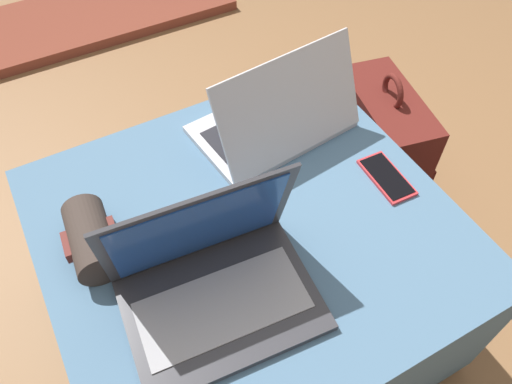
{
  "coord_description": "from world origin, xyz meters",
  "views": [
    {
      "loc": [
        -0.28,
        -0.55,
        1.35
      ],
      "look_at": [
        0.03,
        0.02,
        0.54
      ],
      "focal_mm": 35.0,
      "sensor_mm": 36.0,
      "label": 1
    }
  ],
  "objects": [
    {
      "name": "ground_plane",
      "position": [
        0.0,
        0.0,
        0.0
      ],
      "size": [
        14.0,
        14.0,
        0.0
      ],
      "primitive_type": "plane",
      "color": "olive"
    },
    {
      "name": "ottoman",
      "position": [
        0.0,
        0.0,
        0.23
      ],
      "size": [
        0.86,
        0.82,
        0.46
      ],
      "color": "#2A3D4E",
      "rests_on": "ground_plane"
    },
    {
      "name": "laptop_near",
      "position": [
        -0.13,
        -0.11,
        0.52
      ],
      "size": [
        0.38,
        0.29,
        0.27
      ],
      "rotation": [
        0.0,
        0.0,
        -0.09
      ],
      "color": "#333338",
      "rests_on": "ottoman"
    },
    {
      "name": "laptop_far",
      "position": [
        0.19,
        0.21,
        0.51
      ],
      "size": [
        0.4,
        0.28,
        0.24
      ],
      "rotation": [
        0.0,
        0.0,
        3.25
      ],
      "color": "silver",
      "rests_on": "ottoman"
    },
    {
      "name": "cell_phone",
      "position": [
        0.34,
        -0.04,
        0.47
      ],
      "size": [
        0.08,
        0.15,
        0.01
      ],
      "rotation": [
        0.0,
        0.0,
        6.24
      ],
      "color": "red",
      "rests_on": "ottoman"
    },
    {
      "name": "backpack",
      "position": [
        0.57,
        0.21,
        0.21
      ],
      "size": [
        0.27,
        0.38,
        0.5
      ],
      "rotation": [
        0.0,
        0.0,
        1.37
      ],
      "color": "#5B1E19",
      "rests_on": "ground_plane"
    },
    {
      "name": "wrist_brace",
      "position": [
        -0.31,
        0.1,
        0.51
      ],
      "size": [
        0.11,
        0.18,
        0.09
      ],
      "rotation": [
        0.0,
        0.0,
        1.49
      ],
      "color": "#3D332D",
      "rests_on": "ottoman"
    },
    {
      "name": "fireplace_hearth",
      "position": [
        0.0,
        1.7,
        0.02
      ],
      "size": [
        1.4,
        0.5,
        0.04
      ],
      "color": "brown",
      "rests_on": "ground_plane"
    }
  ]
}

